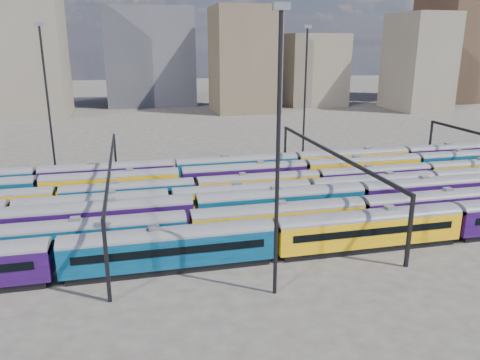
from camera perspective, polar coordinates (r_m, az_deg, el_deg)
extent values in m
plane|color=#3E3834|center=(65.71, 2.69, -3.68)|extent=(500.00, 500.00, 0.00)
cube|color=black|center=(49.63, -8.43, -10.33)|extent=(20.53, 2.66, 0.76)
cube|color=#05314F|center=(48.79, -8.53, -8.29)|extent=(21.61, 3.13, 3.13)
cylinder|color=#4C4C51|center=(48.16, -8.61, -6.59)|extent=(21.61, 3.13, 3.13)
cube|color=black|center=(47.20, -8.38, -8.66)|extent=(19.02, 0.06, 0.81)
cube|color=black|center=(50.09, -8.71, -7.15)|extent=(19.02, 0.06, 0.81)
cube|color=slate|center=(47.85, -8.65, -5.67)|extent=(1.08, 0.97, 0.38)
cube|color=black|center=(55.62, 15.21, -7.71)|extent=(20.53, 2.66, 0.76)
cube|color=#CE9008|center=(54.87, 15.37, -5.85)|extent=(21.61, 3.13, 3.13)
cylinder|color=#4C4C51|center=(54.31, 15.49, -4.32)|extent=(21.61, 3.13, 3.13)
cube|color=black|center=(53.45, 16.20, -6.09)|extent=(19.02, 0.06, 0.81)
cube|color=black|center=(56.02, 14.63, -4.91)|extent=(19.02, 0.06, 0.81)
cube|color=slate|center=(54.03, 15.56, -3.49)|extent=(1.08, 0.97, 0.38)
cube|color=black|center=(54.30, -17.65, -8.54)|extent=(19.77, 2.56, 0.73)
cube|color=#05314F|center=(53.56, -17.83, -6.72)|extent=(20.81, 3.02, 3.02)
cylinder|color=#4C4C51|center=(53.01, -17.97, -5.22)|extent=(20.81, 3.02, 3.02)
cube|color=black|center=(52.02, -17.97, -7.00)|extent=(18.31, 0.06, 0.78)
cube|color=black|center=(54.84, -17.75, -5.76)|extent=(18.31, 0.06, 0.78)
cube|color=slate|center=(52.73, -18.04, -4.41)|extent=(1.04, 0.94, 0.36)
cube|color=black|center=(56.46, 4.66, -6.79)|extent=(19.77, 2.56, 0.73)
cube|color=#CE9008|center=(55.75, 4.70, -5.02)|extent=(20.81, 3.02, 3.02)
cylinder|color=#4C4C51|center=(55.21, 4.74, -3.57)|extent=(20.81, 3.02, 3.02)
cube|color=black|center=(54.27, 5.21, -5.24)|extent=(18.31, 0.06, 0.78)
cube|color=black|center=(56.97, 4.24, -4.14)|extent=(18.31, 0.06, 0.78)
cube|color=slate|center=(54.95, 4.76, -2.78)|extent=(1.04, 0.94, 0.36)
cube|color=black|center=(65.90, 22.74, -4.61)|extent=(19.77, 2.56, 0.73)
cube|color=#1D0738|center=(65.29, 22.92, -3.07)|extent=(20.81, 3.02, 3.02)
cylinder|color=#4C4C51|center=(64.84, 23.07, -1.81)|extent=(20.81, 3.02, 3.02)
cube|color=black|center=(64.03, 23.74, -3.19)|extent=(18.31, 0.06, 0.78)
cube|color=black|center=(66.34, 22.20, -2.36)|extent=(18.31, 0.06, 0.78)
cube|color=slate|center=(64.61, 23.15, -1.13)|extent=(1.04, 0.94, 0.36)
cube|color=black|center=(58.81, -16.54, -6.46)|extent=(20.82, 2.70, 0.77)
cube|color=#1D0738|center=(58.09, -16.69, -4.67)|extent=(21.91, 3.18, 3.18)
cylinder|color=#4C4C51|center=(57.56, -16.82, -3.19)|extent=(21.91, 3.18, 3.18)
cube|color=black|center=(56.45, -16.80, -4.88)|extent=(19.28, 0.06, 0.82)
cube|color=black|center=(59.47, -16.65, -3.78)|extent=(19.28, 0.06, 0.82)
cube|color=slate|center=(57.29, -16.89, -2.39)|extent=(1.10, 0.99, 0.38)
cube|color=black|center=(61.41, 4.95, -4.82)|extent=(20.82, 2.70, 0.77)
cube|color=#05314F|center=(60.72, 5.00, -3.08)|extent=(21.91, 3.18, 3.18)
cylinder|color=#4C4C51|center=(60.21, 5.04, -1.66)|extent=(21.91, 3.18, 3.18)
cube|color=black|center=(59.16, 5.49, -3.24)|extent=(19.28, 0.06, 0.82)
cube|color=black|center=(62.04, 4.55, -2.27)|extent=(19.28, 0.06, 0.82)
cube|color=slate|center=(59.96, 5.06, -0.89)|extent=(1.10, 0.99, 0.38)
cube|color=black|center=(71.39, 22.42, -2.97)|extent=(20.82, 2.70, 0.77)
cube|color=#1D0738|center=(70.81, 22.60, -1.46)|extent=(21.91, 3.18, 3.18)
cylinder|color=#4C4C51|center=(70.37, 22.74, -0.23)|extent=(21.91, 3.18, 3.18)
cube|color=black|center=(69.47, 23.39, -1.55)|extent=(19.28, 0.06, 0.82)
cube|color=black|center=(71.94, 21.90, -0.79)|extent=(19.28, 0.06, 0.82)
cube|color=slate|center=(70.15, 22.81, 0.43)|extent=(1.10, 0.99, 0.38)
cube|color=black|center=(63.55, -17.29, -4.84)|extent=(18.06, 2.34, 0.67)
cube|color=#CE9008|center=(62.97, -17.42, -3.38)|extent=(19.01, 2.76, 2.76)
cylinder|color=#4C4C51|center=(62.54, -17.53, -2.19)|extent=(19.01, 2.76, 2.76)
cube|color=black|center=(61.55, -17.53, -3.53)|extent=(16.73, 0.06, 0.71)
cube|color=black|center=(64.19, -17.37, -2.69)|extent=(16.73, 0.06, 0.71)
cube|color=slate|center=(62.31, -17.59, -1.55)|extent=(0.95, 0.86, 0.33)
cube|color=black|center=(64.90, 0.24, -3.61)|extent=(18.06, 2.34, 0.67)
cube|color=#CE9008|center=(64.33, 0.24, -2.18)|extent=(19.01, 2.76, 2.76)
cylinder|color=#4C4C51|center=(63.91, 0.24, -1.01)|extent=(19.01, 2.76, 2.76)
cube|color=black|center=(62.94, 0.53, -2.29)|extent=(16.73, 0.06, 0.71)
cube|color=black|center=(65.52, -0.05, -1.52)|extent=(16.73, 0.06, 0.71)
cube|color=slate|center=(63.69, 0.24, -0.38)|extent=(0.95, 0.86, 0.33)
cube|color=black|center=(71.79, 15.65, -2.25)|extent=(18.06, 2.34, 0.67)
cube|color=#05314F|center=(71.28, 15.76, -0.94)|extent=(19.01, 2.76, 2.76)
cylinder|color=#4C4C51|center=(70.90, 15.84, 0.12)|extent=(19.01, 2.76, 2.76)
cube|color=black|center=(70.03, 16.32, -1.02)|extent=(16.73, 0.06, 0.71)
cube|color=black|center=(72.36, 15.25, -0.37)|extent=(16.73, 0.06, 0.71)
cube|color=slate|center=(70.70, 15.89, 0.69)|extent=(0.95, 0.86, 0.33)
cube|color=black|center=(83.35, 27.22, 0.55)|extent=(16.73, 0.06, 0.71)
cube|color=black|center=(68.04, -13.34, -3.12)|extent=(17.42, 2.26, 0.64)
cube|color=#05314F|center=(67.51, -13.43, -1.80)|extent=(18.34, 2.66, 2.66)
cylinder|color=#4C4C51|center=(67.12, -13.51, -0.72)|extent=(18.34, 2.66, 2.66)
cube|color=black|center=(66.13, -13.44, -1.90)|extent=(16.14, 0.06, 0.69)
cube|color=black|center=(68.71, -13.46, -1.21)|extent=(16.14, 0.06, 0.69)
cube|color=slate|center=(66.92, -13.55, -0.14)|extent=(0.92, 0.83, 0.32)
cube|color=black|center=(70.36, 2.25, -2.02)|extent=(17.42, 2.26, 0.64)
cube|color=#CE9008|center=(69.86, 2.26, -0.73)|extent=(18.34, 2.66, 2.66)
cylinder|color=#4C4C51|center=(69.48, 2.28, 0.31)|extent=(18.34, 2.66, 2.66)
cube|color=black|center=(68.52, 2.57, -0.80)|extent=(16.14, 0.06, 0.69)
cube|color=black|center=(71.01, 1.98, -0.18)|extent=(16.14, 0.06, 0.69)
cube|color=slate|center=(69.28, 2.28, 0.88)|extent=(0.92, 0.83, 0.32)
cube|color=black|center=(77.39, 15.90, -0.93)|extent=(17.42, 2.26, 0.64)
cube|color=#1D0738|center=(76.94, 15.99, 0.25)|extent=(18.34, 2.66, 2.66)
cylinder|color=#4C4C51|center=(76.59, 16.07, 1.20)|extent=(18.34, 2.66, 2.66)
cube|color=black|center=(75.73, 16.50, 0.20)|extent=(16.14, 0.06, 0.69)
cube|color=black|center=(77.98, 15.54, 0.74)|extent=(16.14, 0.06, 0.69)
cube|color=slate|center=(76.42, 16.11, 1.72)|extent=(0.92, 0.83, 0.32)
cube|color=black|center=(88.01, 26.76, -0.02)|extent=(17.42, 2.26, 0.64)
cube|color=#CE9008|center=(87.61, 26.90, 1.02)|extent=(18.34, 2.66, 2.66)
cylinder|color=#4C4C51|center=(87.31, 27.01, 1.86)|extent=(18.34, 2.66, 2.66)
cube|color=black|center=(88.53, 26.38, 1.45)|extent=(16.14, 0.06, 0.69)
cube|color=slate|center=(87.16, 27.07, 2.31)|extent=(0.92, 0.83, 0.32)
cube|color=black|center=(72.85, -15.31, -1.94)|extent=(18.90, 2.45, 0.70)
cube|color=#CE9008|center=(72.32, -15.41, -0.59)|extent=(19.90, 2.89, 2.89)
cylinder|color=#4C4C51|center=(71.92, -15.50, 0.51)|extent=(19.90, 2.89, 2.89)
cube|color=black|center=(70.82, -15.47, -0.66)|extent=(17.51, 0.06, 0.75)
cube|color=black|center=(73.63, -15.40, -0.01)|extent=(17.51, 0.06, 0.75)
cube|color=slate|center=(71.73, -15.55, 1.10)|extent=(0.99, 0.90, 0.35)
cube|color=black|center=(74.74, 0.56, -0.87)|extent=(18.90, 2.45, 0.70)
cube|color=#1D0738|center=(74.22, 0.56, 0.45)|extent=(19.90, 2.89, 2.89)
cylinder|color=#4C4C51|center=(73.84, 0.57, 1.53)|extent=(19.90, 2.89, 2.89)
cube|color=black|center=(72.76, 0.84, 0.40)|extent=(17.51, 0.06, 0.75)
cube|color=black|center=(75.50, 0.30, 1.00)|extent=(17.51, 0.06, 0.75)
cube|color=slate|center=(73.65, 0.57, 2.10)|extent=(0.99, 0.90, 0.35)
cube|color=black|center=(81.88, 14.63, 0.14)|extent=(18.90, 2.45, 0.70)
cube|color=#CE9008|center=(81.41, 14.72, 1.35)|extent=(19.90, 2.89, 2.89)
cylinder|color=#4C4C51|center=(81.06, 14.79, 2.33)|extent=(19.90, 2.89, 2.89)
cube|color=black|center=(80.09, 15.22, 1.32)|extent=(17.51, 0.06, 0.75)
cube|color=black|center=(82.58, 14.27, 1.84)|extent=(17.51, 0.06, 0.75)
cube|color=slate|center=(80.89, 14.83, 2.86)|extent=(0.99, 0.90, 0.35)
cube|color=black|center=(93.08, 25.89, 0.94)|extent=(18.90, 2.45, 0.70)
cube|color=#05314F|center=(92.67, 26.02, 2.00)|extent=(19.90, 2.89, 2.89)
cylinder|color=#4C4C51|center=(92.36, 26.14, 2.87)|extent=(19.90, 2.89, 2.89)
cube|color=black|center=(91.51, 26.62, 1.99)|extent=(17.51, 0.06, 0.75)
cube|color=black|center=(93.69, 25.50, 2.43)|extent=(17.51, 0.06, 0.75)
cube|color=slate|center=(92.21, 26.20, 3.33)|extent=(0.99, 0.90, 0.35)
cube|color=black|center=(77.64, -15.68, -0.82)|extent=(19.44, 2.52, 0.72)
cube|color=#1D0738|center=(77.14, -15.79, 0.48)|extent=(20.46, 2.97, 2.97)
cylinder|color=#4C4C51|center=(76.76, -15.87, 1.55)|extent=(20.46, 2.97, 2.97)
cube|color=black|center=(75.60, -15.84, 0.44)|extent=(18.01, 0.06, 0.77)
cube|color=black|center=(78.50, -15.77, 1.03)|extent=(18.01, 0.06, 0.77)
cube|color=slate|center=(76.57, -15.92, 2.12)|extent=(1.02, 0.92, 0.36)
cube|color=black|center=(79.38, -0.35, 0.18)|extent=(19.44, 2.52, 0.72)
cube|color=#05314F|center=(78.88, -0.35, 1.46)|extent=(20.46, 2.97, 2.97)
cylinder|color=#4C4C51|center=(78.51, -0.35, 2.51)|extent=(20.46, 2.97, 2.97)
cube|color=black|center=(77.37, -0.10, 1.44)|extent=(18.01, 0.06, 0.77)
cube|color=black|center=(80.21, -0.59, 1.98)|extent=(18.01, 0.06, 0.77)
cube|color=slate|center=(78.32, -0.35, 3.07)|extent=(1.02, 0.92, 0.36)
cube|color=black|center=(86.37, 13.41, 1.07)|extent=(19.44, 2.52, 0.72)
cube|color=#CE9008|center=(85.92, 13.49, 2.25)|extent=(20.46, 2.97, 2.97)
cylinder|color=#4C4C51|center=(85.58, 13.55, 3.22)|extent=(20.46, 2.97, 2.97)
cube|color=black|center=(84.53, 13.95, 2.24)|extent=(18.01, 0.06, 0.77)
cube|color=black|center=(87.14, 13.07, 2.72)|extent=(18.01, 0.06, 0.77)
cube|color=slate|center=(85.40, 13.59, 3.73)|extent=(1.02, 0.92, 0.36)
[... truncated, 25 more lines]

